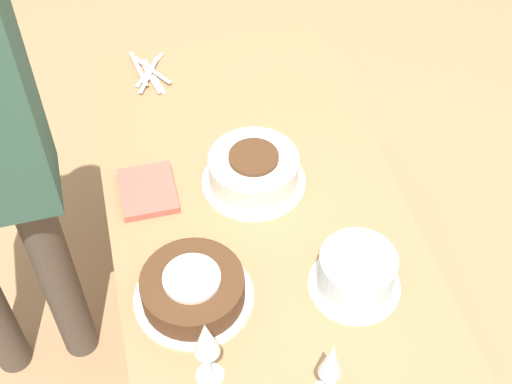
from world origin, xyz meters
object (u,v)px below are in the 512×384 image
at_px(cake_back_decorated, 356,273).
at_px(wine_glass_far, 331,363).
at_px(cake_center_white, 254,170).
at_px(cake_front_chocolate, 193,289).
at_px(wine_glass_near, 206,341).

distance_m(cake_back_decorated, wine_glass_far, 0.29).
relative_size(cake_center_white, cake_front_chocolate, 0.99).
distance_m(cake_back_decorated, wine_glass_near, 0.41).
relative_size(wine_glass_near, wine_glass_far, 1.04).
bearing_deg(wine_glass_far, wine_glass_near, -113.26).
bearing_deg(cake_center_white, wine_glass_near, -23.19).
height_order(cake_center_white, wine_glass_far, wine_glass_far).
bearing_deg(cake_front_chocolate, wine_glass_near, -0.73).
xyz_separation_m(cake_center_white, wine_glass_far, (0.61, 0.01, 0.09)).
xyz_separation_m(cake_center_white, cake_back_decorated, (0.37, 0.15, 0.01)).
height_order(cake_back_decorated, wine_glass_near, wine_glass_near).
bearing_deg(cake_front_chocolate, cake_center_white, 145.24).
height_order(cake_front_chocolate, cake_back_decorated, cake_back_decorated).
bearing_deg(wine_glass_far, cake_center_white, -179.36).
distance_m(cake_front_chocolate, wine_glass_far, 0.39).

